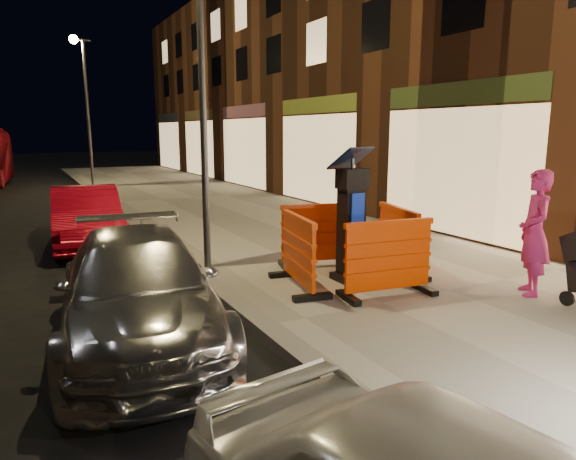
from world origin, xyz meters
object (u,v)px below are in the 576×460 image
barrier_front (388,259)px  car_red (88,245)px  barrier_kerbside (298,252)px  man (534,233)px  parking_kiosk (351,218)px  car_silver (142,338)px  barrier_bldgside (397,240)px  barrier_back (320,235)px

barrier_front → car_red: barrier_front is taller
barrier_kerbside → man: 3.42m
parking_kiosk → car_silver: bearing=-159.6°
barrier_kerbside → car_red: size_ratio=0.36×
barrier_kerbside → barrier_bldgside: size_ratio=1.00×
parking_kiosk → man: bearing=-31.8°
parking_kiosk → barrier_bldgside: parking_kiosk is taller
barrier_back → car_red: (-3.35, 4.40, -0.71)m
barrier_back → barrier_bldgside: bearing=-29.7°
barrier_front → barrier_kerbside: same height
barrier_bldgside → car_silver: (-4.37, -0.49, -0.71)m
barrier_bldgside → car_red: size_ratio=0.36×
barrier_bldgside → car_silver: barrier_bldgside is taller
barrier_front → car_silver: bearing=179.6°
barrier_kerbside → barrier_bldgside: (1.90, 0.00, 0.00)m
man → parking_kiosk: bearing=-97.7°
barrier_back → barrier_bldgside: (0.95, -0.95, 0.00)m
parking_kiosk → car_silver: parking_kiosk is taller
car_red → parking_kiosk: bearing=-54.0°
barrier_back → man: 3.41m
parking_kiosk → barrier_bldgside: (0.95, 0.00, -0.44)m
barrier_front → barrier_kerbside: size_ratio=1.00×
barrier_kerbside → man: bearing=-112.6°
barrier_bldgside → man: man is taller
barrier_front → barrier_bldgside: size_ratio=1.00×
barrier_front → barrier_bldgside: (0.95, 0.95, 0.00)m
car_silver → car_red: (0.08, 5.83, 0.00)m
barrier_kerbside → man: (2.86, -1.85, 0.36)m
barrier_front → car_red: 7.17m
barrier_front → man: man is taller
barrier_back → barrier_kerbside: bearing=-119.7°
barrier_kerbside → car_red: 5.90m
barrier_bldgside → man: size_ratio=0.78×
parking_kiosk → barrier_kerbside: size_ratio=1.40×
parking_kiosk → barrier_front: bearing=-77.7°
parking_kiosk → car_silver: size_ratio=0.45×
parking_kiosk → barrier_kerbside: parking_kiosk is taller
car_red → barrier_bldgside: bearing=-47.3°
barrier_bldgside → car_silver: bearing=110.7°
man → barrier_kerbside: bearing=-86.5°
barrier_front → car_red: size_ratio=0.36×
barrier_back → car_red: size_ratio=0.36×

